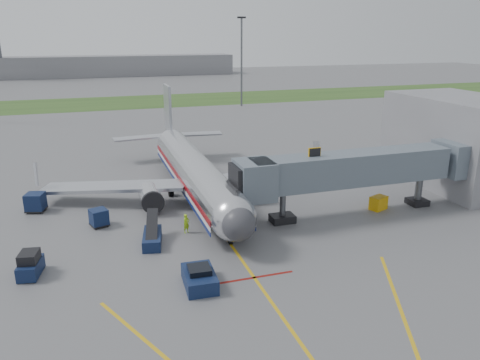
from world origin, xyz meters
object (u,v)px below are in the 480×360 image
object	(u,v)px
belt_loader	(152,237)
airliner	(194,171)
pushback_tug	(199,278)
ramp_worker	(186,224)
baggage_tug	(30,265)

from	to	relation	value
belt_loader	airliner	bearing A→B (deg)	61.13
pushback_tug	belt_loader	bearing A→B (deg)	105.39
belt_loader	ramp_worker	size ratio (longest dim) A/B	2.69
airliner	belt_loader	size ratio (longest dim) A/B	7.67
pushback_tug	baggage_tug	world-z (taller)	baggage_tug
airliner	ramp_worker	distance (m)	10.48
airliner	pushback_tug	world-z (taller)	airliner
airliner	belt_loader	xyz separation A→B (m)	(-6.18, -11.20, -2.10)
pushback_tug	belt_loader	distance (m)	8.20
pushback_tug	baggage_tug	distance (m)	12.49
ramp_worker	belt_loader	bearing A→B (deg)	174.92
pushback_tug	belt_loader	xyz separation A→B (m)	(-2.18, 7.90, -0.05)
pushback_tug	airliner	bearing A→B (deg)	78.17
airliner	ramp_worker	bearing A→B (deg)	-106.90
airliner	belt_loader	bearing A→B (deg)	-118.87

